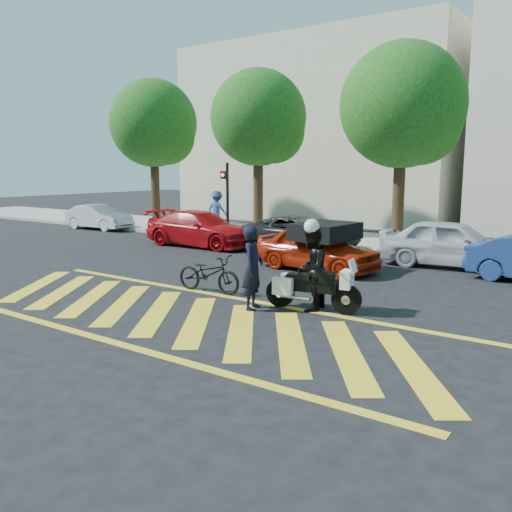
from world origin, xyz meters
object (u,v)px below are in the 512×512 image
Objects in this scene: officer_moto at (311,269)px; parked_far_left at (99,217)px; bicycle at (209,274)px; parked_left at (201,229)px; parked_mid_right at (452,243)px; parked_mid_left at (300,233)px; red_convertible at (317,248)px; police_motorcycle at (311,287)px; officer_bike at (253,268)px.

officer_moto reaches higher than parked_far_left.
parked_left is (-5.36, 5.80, 0.21)m from bicycle.
officer_moto is 0.42× the size of parked_mid_right.
red_convertible is at bearing -140.11° from parked_mid_left.
bicycle reaches higher than police_motorcycle.
officer_moto is at bearing 166.48° from parked_mid_right.
officer_bike is 0.42× the size of parked_mid_right.
officer_bike is 0.47× the size of red_convertible.
officer_bike is at bearing -159.93° from police_motorcycle.
officer_bike is at bearing -162.77° from red_convertible.
officer_bike is 1.01× the size of bicycle.
parked_mid_right is (9.19, 1.06, 0.06)m from parked_left.
police_motorcycle is at bearing -126.75° from parked_left.
officer_moto is at bearing 145.38° from police_motorcycle.
officer_bike reaches higher than parked_mid_right.
bicycle is at bearing -100.97° from officer_moto.
parked_mid_left reaches higher than bicycle.
police_motorcycle is at bearing -94.03° from bicycle.
bicycle is 4.13m from red_convertible.
parked_mid_left is (-1.67, 7.12, 0.16)m from bicycle.
bicycle is 7.86m from parked_mid_right.
parked_far_left is at bearing 57.48° from bicycle.
police_motorcycle is at bearing -117.34° from parked_far_left.
officer_bike is 4.84m from red_convertible.
police_motorcycle is 0.45× the size of parked_left.
officer_bike is 1.96m from bicycle.
parked_left is (-7.15, 6.45, -0.23)m from officer_bike.
parked_far_left is 0.81× the size of parked_mid_left.
parked_mid_right reaches higher than police_motorcycle.
officer_bike is 0.40× the size of parked_mid_left.
parked_mid_right reaches higher than red_convertible.
red_convertible is at bearing -5.96° from officer_bike.
officer_moto is (2.85, 0.00, 0.44)m from bicycle.
officer_bike reaches higher than bicycle.
police_motorcycle is 0.55× the size of red_convertible.
parked_left reaches higher than bicycle.
parked_left is (-6.09, 1.74, 0.02)m from red_convertible.
red_convertible is at bearing -163.52° from officer_moto.
parked_left is at bearing 91.19° from parked_mid_right.
bicycle is at bearing -138.78° from parked_left.
red_convertible is at bearing -105.86° from parked_far_left.
police_motorcycle is 4.59m from red_convertible.
parked_mid_left is (-4.53, 7.13, 0.12)m from police_motorcycle.
police_motorcycle is at bearing 55.38° from officer_moto.
bicycle is 0.40× the size of parked_mid_left.
police_motorcycle is 0.58× the size of parked_far_left.
parked_far_left is 0.78× the size of parked_left.
parked_left reaches higher than police_motorcycle.
parked_left reaches higher than red_convertible.
red_convertible reaches higher than bicycle.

